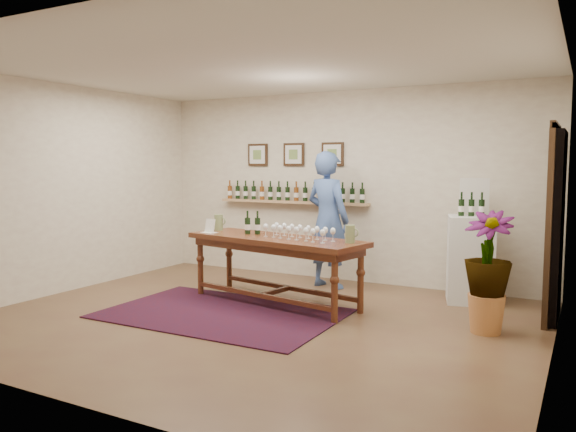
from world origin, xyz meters
The scene contains 14 objects.
ground centered at (0.00, 0.00, 0.00)m, with size 6.00×6.00×0.00m, color #523324.
room_shell centered at (2.11, 1.86, 1.12)m, with size 6.00×6.00×6.00m.
rug centered at (-0.46, 0.04, 0.01)m, with size 2.67×1.78×0.01m, color #480C13.
tasting_table centered at (-0.16, 0.76, 0.71)m, with size 2.46×1.17×0.84m.
table_glasses centered at (0.17, 0.74, 0.92)m, with size 1.20×0.28×0.17m, color white, non-canonical shape.
table_bottles centered at (-0.55, 0.87, 0.97)m, with size 0.25×0.14×0.27m, color black, non-canonical shape.
pitcher_left centered at (-1.18, 1.00, 0.94)m, with size 0.14×0.14×0.22m, color #6F7F4F, non-canonical shape.
pitcher_right centered at (0.85, 0.71, 0.94)m, with size 0.13×0.13×0.21m, color #6F7F4F, non-canonical shape.
menu_card centered at (-1.14, 0.75, 0.93)m, with size 0.20×0.14×0.18m, color silver.
display_pedestal centered at (1.95, 1.99, 0.54)m, with size 0.54×0.54×1.09m, color silver.
pedestal_bottles centered at (1.96, 1.96, 1.25)m, with size 0.31×0.08×0.31m, color black, non-canonical shape.
info_sign centered at (1.96, 2.13, 1.33)m, with size 0.36×0.02×0.49m, color silver.
potted_plant centered at (2.35, 0.73, 0.64)m, with size 0.60×0.60×1.09m.
person centered at (0.03, 1.93, 0.96)m, with size 0.70×0.46×1.91m, color #3E5993.
Camera 1 is at (3.24, -5.21, 1.74)m, focal length 35.00 mm.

